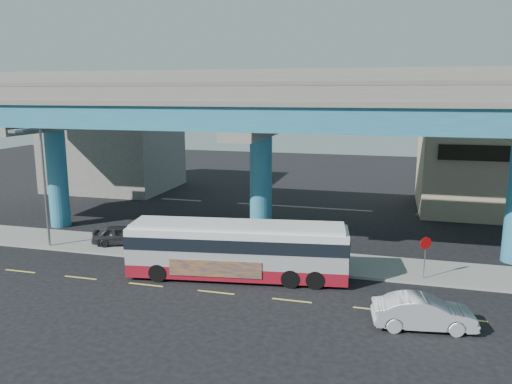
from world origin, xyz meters
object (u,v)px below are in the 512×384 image
(parked_car, at_px, (122,235))
(street_lamp, at_px, (37,170))
(transit_bus, at_px, (238,248))
(stop_sign, at_px, (425,249))
(sedan, at_px, (423,312))

(parked_car, bearing_deg, street_lamp, 95.55)
(transit_bus, relative_size, parked_car, 3.03)
(transit_bus, relative_size, stop_sign, 5.22)
(transit_bus, relative_size, sedan, 2.71)
(street_lamp, bearing_deg, parked_car, 24.74)
(parked_car, distance_m, street_lamp, 6.73)
(parked_car, height_order, street_lamp, street_lamp)
(parked_car, height_order, stop_sign, stop_sign)
(sedan, relative_size, stop_sign, 1.93)
(street_lamp, bearing_deg, transit_bus, -5.76)
(parked_car, bearing_deg, sedan, -130.07)
(sedan, xyz_separation_m, street_lamp, (-23.35, 5.11, 4.62))
(stop_sign, bearing_deg, street_lamp, 174.08)
(parked_car, relative_size, stop_sign, 1.72)
(sedan, bearing_deg, transit_bus, 60.70)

